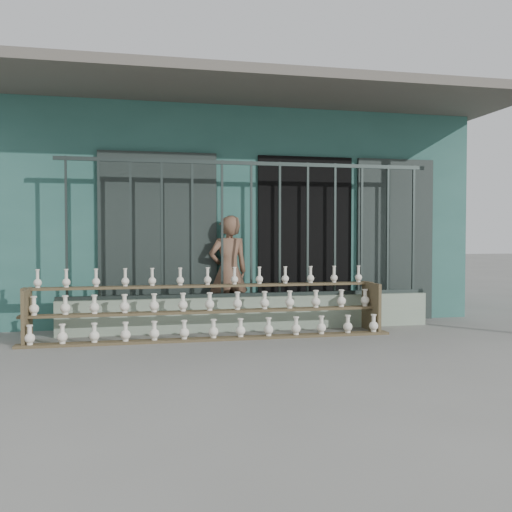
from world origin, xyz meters
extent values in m
plane|color=slate|center=(0.00, 0.00, 0.00)|extent=(60.00, 60.00, 0.00)
cube|color=#2C5E56|center=(0.00, 4.30, 1.60)|extent=(7.00, 5.00, 3.20)
cube|color=black|center=(0.90, 1.82, 1.20)|extent=(1.40, 0.12, 2.40)
cube|color=black|center=(-1.20, 1.78, 1.20)|extent=(1.60, 0.08, 2.40)
cube|color=black|center=(2.30, 1.78, 1.20)|extent=(1.20, 0.08, 2.40)
cube|color=#59544C|center=(0.00, 1.20, 3.15)|extent=(7.40, 2.00, 0.12)
cube|color=#8DA28A|center=(0.00, 1.30, 0.23)|extent=(5.00, 0.20, 0.45)
cube|color=#283330|center=(-2.35, 1.30, 1.35)|extent=(0.03, 0.03, 1.80)
cube|color=#283330|center=(-1.96, 1.30, 1.35)|extent=(0.03, 0.03, 1.80)
cube|color=#283330|center=(-1.57, 1.30, 1.35)|extent=(0.03, 0.03, 1.80)
cube|color=#283330|center=(-1.18, 1.30, 1.35)|extent=(0.03, 0.03, 1.80)
cube|color=#283330|center=(-0.78, 1.30, 1.35)|extent=(0.03, 0.03, 1.80)
cube|color=#283330|center=(-0.39, 1.30, 1.35)|extent=(0.03, 0.03, 1.80)
cube|color=#283330|center=(0.00, 1.30, 1.35)|extent=(0.03, 0.03, 1.80)
cube|color=#283330|center=(0.39, 1.30, 1.35)|extent=(0.03, 0.03, 1.80)
cube|color=#283330|center=(0.78, 1.30, 1.35)|extent=(0.03, 0.03, 1.80)
cube|color=#283330|center=(1.17, 1.30, 1.35)|extent=(0.03, 0.03, 1.80)
cube|color=#283330|center=(1.57, 1.30, 1.35)|extent=(0.03, 0.03, 1.80)
cube|color=#283330|center=(1.96, 1.30, 1.35)|extent=(0.03, 0.03, 1.80)
cube|color=#283330|center=(2.35, 1.30, 1.35)|extent=(0.03, 0.03, 1.80)
cube|color=#283330|center=(0.00, 1.30, 2.22)|extent=(5.00, 0.04, 0.05)
cube|color=#283330|center=(0.00, 1.30, 0.47)|extent=(5.00, 0.04, 0.05)
cube|color=brown|center=(-0.61, 0.65, 0.01)|extent=(4.50, 0.18, 0.03)
cube|color=brown|center=(-0.61, 0.90, 0.32)|extent=(4.50, 0.18, 0.03)
cube|color=brown|center=(-0.61, 1.15, 0.61)|extent=(4.50, 0.18, 0.03)
cube|color=brown|center=(-2.76, 0.90, 0.32)|extent=(0.04, 0.55, 0.64)
cube|color=brown|center=(1.54, 0.90, 0.32)|extent=(0.04, 0.55, 0.64)
imported|color=brown|center=(-0.25, 1.62, 0.77)|extent=(0.62, 0.46, 1.54)
camera|label=1|loc=(-1.55, -6.12, 1.25)|focal=40.00mm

